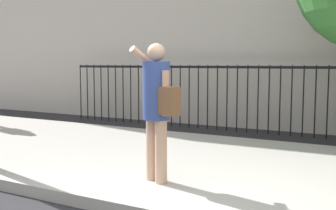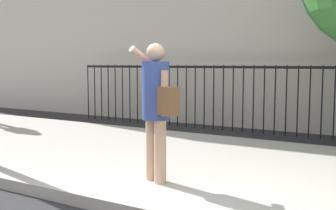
# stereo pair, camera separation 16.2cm
# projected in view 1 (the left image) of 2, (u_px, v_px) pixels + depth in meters

# --- Properties ---
(sidewalk) EXTENTS (28.00, 4.40, 0.15)m
(sidewalk) POSITION_uv_depth(u_px,v_px,m) (226.00, 169.00, 6.13)
(sidewalk) COLOR #B2ADA3
(sidewalk) RESTS_ON ground
(iron_fence) EXTENTS (12.03, 0.04, 1.60)m
(iron_fence) POSITION_uv_depth(u_px,v_px,m) (286.00, 91.00, 9.26)
(iron_fence) COLOR black
(iron_fence) RESTS_ON ground
(pedestrian_on_phone) EXTENTS (0.72, 0.57, 1.74)m
(pedestrian_on_phone) POSITION_uv_depth(u_px,v_px,m) (157.00, 102.00, 5.10)
(pedestrian_on_phone) COLOR tan
(pedestrian_on_phone) RESTS_ON sidewalk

